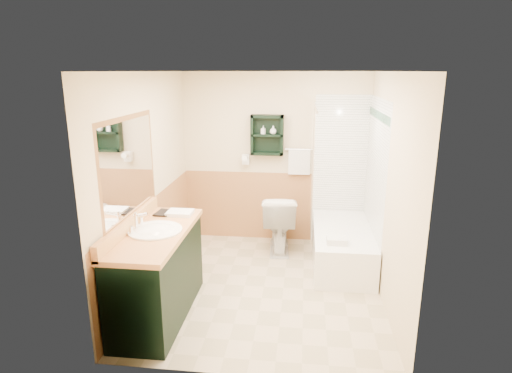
# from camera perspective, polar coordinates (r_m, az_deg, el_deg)

# --- Properties ---
(floor) EXTENTS (3.00, 3.00, 0.00)m
(floor) POSITION_cam_1_polar(r_m,az_deg,el_deg) (5.06, 1.08, -13.20)
(floor) COLOR #C9B492
(floor) RESTS_ON ground
(back_wall) EXTENTS (2.60, 0.04, 2.40)m
(back_wall) POSITION_cam_1_polar(r_m,az_deg,el_deg) (6.09, 2.50, 3.75)
(back_wall) COLOR #FBECC5
(back_wall) RESTS_ON ground
(left_wall) EXTENTS (0.04, 3.00, 2.40)m
(left_wall) POSITION_cam_1_polar(r_m,az_deg,el_deg) (4.91, -14.37, 0.48)
(left_wall) COLOR #FBECC5
(left_wall) RESTS_ON ground
(right_wall) EXTENTS (0.04, 3.00, 2.40)m
(right_wall) POSITION_cam_1_polar(r_m,az_deg,el_deg) (4.68, 17.45, -0.45)
(right_wall) COLOR #FBECC5
(right_wall) RESTS_ON ground
(ceiling) EXTENTS (2.60, 3.00, 0.04)m
(ceiling) POSITION_cam_1_polar(r_m,az_deg,el_deg) (4.45, 1.23, 15.36)
(ceiling) COLOR white
(ceiling) RESTS_ON back_wall
(wainscot_left) EXTENTS (2.98, 2.98, 1.00)m
(wainscot_left) POSITION_cam_1_polar(r_m,az_deg,el_deg) (5.12, -13.49, -7.13)
(wainscot_left) COLOR tan
(wainscot_left) RESTS_ON left_wall
(wainscot_back) EXTENTS (2.58, 2.58, 1.00)m
(wainscot_back) POSITION_cam_1_polar(r_m,az_deg,el_deg) (6.23, 2.41, -2.64)
(wainscot_back) COLOR tan
(wainscot_back) RESTS_ON back_wall
(mirror_frame) EXTENTS (1.30, 1.30, 1.00)m
(mirror_frame) POSITION_cam_1_polar(r_m,az_deg,el_deg) (4.33, -16.55, 2.47)
(mirror_frame) COLOR brown
(mirror_frame) RESTS_ON left_wall
(mirror_glass) EXTENTS (1.20, 1.20, 0.90)m
(mirror_glass) POSITION_cam_1_polar(r_m,az_deg,el_deg) (4.33, -16.49, 2.47)
(mirror_glass) COLOR white
(mirror_glass) RESTS_ON left_wall
(tile_right) EXTENTS (1.50, 1.50, 2.10)m
(tile_right) POSITION_cam_1_polar(r_m,az_deg,el_deg) (5.43, 15.49, 0.15)
(tile_right) COLOR white
(tile_right) RESTS_ON right_wall
(tile_back) EXTENTS (0.95, 0.95, 2.10)m
(tile_back) POSITION_cam_1_polar(r_m,az_deg,el_deg) (6.09, 12.12, 1.99)
(tile_back) COLOR white
(tile_back) RESTS_ON back_wall
(tile_accent) EXTENTS (1.50, 1.50, 0.10)m
(tile_accent) POSITION_cam_1_polar(r_m,az_deg,el_deg) (5.28, 16.04, 9.11)
(tile_accent) COLOR #13452C
(tile_accent) RESTS_ON right_wall
(wall_shelf) EXTENTS (0.45, 0.15, 0.55)m
(wall_shelf) POSITION_cam_1_polar(r_m,az_deg,el_deg) (5.92, 1.49, 6.87)
(wall_shelf) COLOR black
(wall_shelf) RESTS_ON back_wall
(hair_dryer) EXTENTS (0.10, 0.24, 0.18)m
(hair_dryer) POSITION_cam_1_polar(r_m,az_deg,el_deg) (6.04, -1.35, 3.67)
(hair_dryer) COLOR white
(hair_dryer) RESTS_ON back_wall
(towel_bar) EXTENTS (0.40, 0.06, 0.40)m
(towel_bar) POSITION_cam_1_polar(r_m,az_deg,el_deg) (5.98, 5.83, 4.93)
(towel_bar) COLOR white
(towel_bar) RESTS_ON back_wall
(curtain_rod) EXTENTS (0.03, 1.60, 0.03)m
(curtain_rod) POSITION_cam_1_polar(r_m,az_deg,el_deg) (5.20, 7.92, 10.57)
(curtain_rod) COLOR silver
(curtain_rod) RESTS_ON back_wall
(shower_curtain) EXTENTS (1.05, 1.05, 1.70)m
(shower_curtain) POSITION_cam_1_polar(r_m,az_deg,el_deg) (5.50, 7.56, 1.86)
(shower_curtain) COLOR beige
(shower_curtain) RESTS_ON curtain_rod
(vanity) EXTENTS (0.59, 1.44, 0.91)m
(vanity) POSITION_cam_1_polar(r_m,az_deg,el_deg) (4.44, -12.94, -11.29)
(vanity) COLOR black
(vanity) RESTS_ON ground
(bathtub) EXTENTS (0.71, 1.50, 0.48)m
(bathtub) POSITION_cam_1_polar(r_m,az_deg,el_deg) (5.61, 11.34, -7.85)
(bathtub) COLOR white
(bathtub) RESTS_ON ground
(toilet) EXTENTS (0.50, 0.83, 0.79)m
(toilet) POSITION_cam_1_polar(r_m,az_deg,el_deg) (5.88, 3.07, -4.82)
(toilet) COLOR white
(toilet) RESTS_ON ground
(counter_towel) EXTENTS (0.27, 0.21, 0.04)m
(counter_towel) POSITION_cam_1_polar(r_m,az_deg,el_deg) (4.68, -10.11, -3.48)
(counter_towel) COLOR white
(counter_towel) RESTS_ON vanity
(vanity_book) EXTENTS (0.17, 0.04, 0.23)m
(vanity_book) POSITION_cam_1_polar(r_m,az_deg,el_deg) (4.74, -13.18, -2.19)
(vanity_book) COLOR black
(vanity_book) RESTS_ON vanity
(tub_towel) EXTENTS (0.23, 0.19, 0.07)m
(tub_towel) POSITION_cam_1_polar(r_m,az_deg,el_deg) (5.07, 10.70, -7.06)
(tub_towel) COLOR white
(tub_towel) RESTS_ON bathtub
(soap_bottle_a) EXTENTS (0.07, 0.12, 0.05)m
(soap_bottle_a) POSITION_cam_1_polar(r_m,az_deg,el_deg) (5.92, 0.97, 7.27)
(soap_bottle_a) COLOR white
(soap_bottle_a) RESTS_ON wall_shelf
(soap_bottle_b) EXTENTS (0.10, 0.12, 0.09)m
(soap_bottle_b) POSITION_cam_1_polar(r_m,az_deg,el_deg) (5.90, 2.31, 7.43)
(soap_bottle_b) COLOR white
(soap_bottle_b) RESTS_ON wall_shelf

